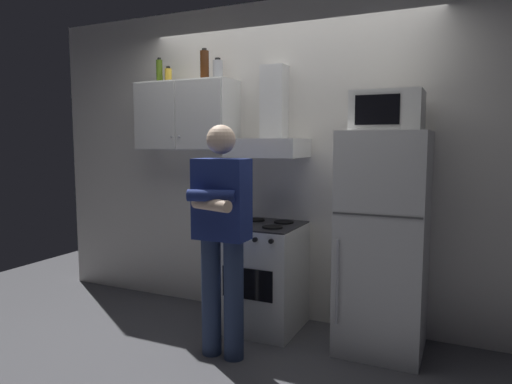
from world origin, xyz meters
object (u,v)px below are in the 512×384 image
at_px(bottle_canister_steel, 218,70).
at_px(bottle_spice_jar, 168,75).
at_px(stove_oven, 263,276).
at_px(bottle_rum_dark, 205,65).
at_px(range_hood, 270,133).
at_px(bottle_olive_oil, 159,71).
at_px(microwave, 387,111).
at_px(upper_cabinet, 187,116).
at_px(person_standing, 221,232).
at_px(refrigerator, 383,242).

xyz_separation_m(bottle_canister_steel, bottle_spice_jar, (-0.50, -0.01, -0.02)).
height_order(stove_oven, bottle_rum_dark, bottle_rum_dark).
distance_m(range_hood, bottle_olive_oil, 1.23).
xyz_separation_m(microwave, bottle_rum_dark, (-1.55, 0.08, 0.43)).
height_order(bottle_canister_steel, bottle_spice_jar, bottle_canister_steel).
relative_size(upper_cabinet, range_hood, 1.20).
xyz_separation_m(stove_oven, bottle_rum_dark, (-0.60, 0.10, 1.74)).
bearing_deg(bottle_canister_steel, bottle_olive_oil, -179.67).
bearing_deg(person_standing, bottle_spice_jar, 142.01).
relative_size(stove_oven, range_hood, 1.17).
distance_m(person_standing, bottle_canister_steel, 1.50).
relative_size(bottle_rum_dark, bottle_canister_steel, 1.45).
distance_m(bottle_rum_dark, bottle_canister_steel, 0.12).
distance_m(upper_cabinet, bottle_spice_jar, 0.41).
bearing_deg(microwave, bottle_canister_steel, 175.29).
xyz_separation_m(upper_cabinet, stove_oven, (0.80, -0.13, -1.32)).
xyz_separation_m(microwave, bottle_spice_jar, (-1.94, 0.11, 0.38)).
xyz_separation_m(refrigerator, microwave, (-0.00, 0.02, 0.94)).
xyz_separation_m(range_hood, bottle_spice_jar, (-0.99, 0.00, 0.52)).
bearing_deg(bottle_olive_oil, refrigerator, -3.74).
height_order(microwave, person_standing, microwave).
distance_m(person_standing, bottle_olive_oil, 1.79).
bearing_deg(refrigerator, upper_cabinet, 175.93).
bearing_deg(microwave, bottle_olive_oil, 176.77).
relative_size(stove_oven, bottle_canister_steel, 4.81).
xyz_separation_m(person_standing, bottle_olive_oil, (-1.04, 0.74, 1.26)).
height_order(upper_cabinet, range_hood, range_hood).
relative_size(range_hood, bottle_olive_oil, 3.30).
xyz_separation_m(refrigerator, bottle_olive_oil, (-2.04, 0.13, 1.36)).
height_order(range_hood, bottle_rum_dark, bottle_rum_dark).
height_order(refrigerator, microwave, microwave).
relative_size(stove_oven, microwave, 1.82).
relative_size(bottle_olive_oil, bottle_spice_jar, 1.58).
distance_m(microwave, bottle_spice_jar, 1.98).
bearing_deg(refrigerator, range_hood, 172.45).
bearing_deg(person_standing, upper_cabinet, 135.74).
bearing_deg(upper_cabinet, bottle_canister_steel, 2.23).
relative_size(upper_cabinet, refrigerator, 0.56).
xyz_separation_m(person_standing, bottle_rum_dark, (-0.55, 0.71, 1.27)).
relative_size(range_hood, refrigerator, 0.47).
distance_m(upper_cabinet, refrigerator, 2.00).
xyz_separation_m(refrigerator, bottle_canister_steel, (-1.44, 0.14, 1.33)).
xyz_separation_m(bottle_canister_steel, bottle_olive_oil, (-0.60, -0.00, 0.02)).
distance_m(upper_cabinet, range_hood, 0.81).
relative_size(bottle_canister_steel, bottle_olive_oil, 0.80).
bearing_deg(bottle_rum_dark, bottle_spice_jar, 176.17).
height_order(upper_cabinet, refrigerator, upper_cabinet).
distance_m(upper_cabinet, stove_oven, 1.55).
relative_size(range_hood, bottle_canister_steel, 4.13).
xyz_separation_m(person_standing, bottle_spice_jar, (-0.94, 0.73, 1.21)).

